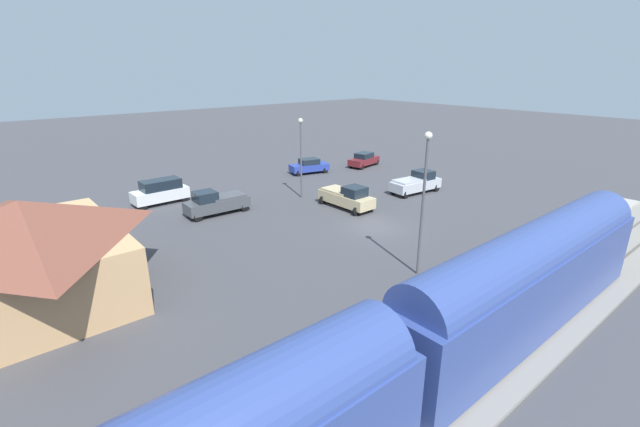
{
  "coord_description": "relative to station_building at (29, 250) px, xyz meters",
  "views": [
    {
      "loc": [
        -21.46,
        23.52,
        12.05
      ],
      "look_at": [
        3.04,
        2.99,
        1.0
      ],
      "focal_mm": 24.09,
      "sensor_mm": 36.0,
      "label": 1
    }
  ],
  "objects": [
    {
      "name": "ground_plane",
      "position": [
        -4.0,
        -22.0,
        -2.93
      ],
      "size": [
        200.0,
        200.0,
        0.0
      ],
      "primitive_type": "plane",
      "color": "#424247"
    },
    {
      "name": "railway_track",
      "position": [
        -18.0,
        -22.0,
        -2.84
      ],
      "size": [
        4.8,
        70.0,
        0.3
      ],
      "color": "gray",
      "rests_on": "ground"
    },
    {
      "name": "platform",
      "position": [
        -14.0,
        -22.0,
        -2.78
      ],
      "size": [
        3.2,
        46.0,
        0.3
      ],
      "color": "#A8A399",
      "rests_on": "ground"
    },
    {
      "name": "station_building",
      "position": [
        0.0,
        0.0,
        0.0
      ],
      "size": [
        11.62,
        9.26,
        5.65
      ],
      "color": "tan",
      "rests_on": "ground"
    },
    {
      "name": "pedestrian_on_platform",
      "position": [
        -14.16,
        -29.56,
        -1.65
      ],
      "size": [
        0.36,
        0.36,
        1.71
      ],
      "color": "#23284C",
      "rests_on": "platform"
    },
    {
      "name": "pickup_tan",
      "position": [
        0.91,
        -23.71,
        -1.91
      ],
      "size": [
        5.43,
        2.54,
        2.14
      ],
      "color": "#C6B284",
      "rests_on": "ground"
    },
    {
      "name": "sedan_blue",
      "position": [
        13.27,
        -29.28,
        -2.05
      ],
      "size": [
        2.88,
        4.81,
        1.74
      ],
      "color": "#283D9E",
      "rests_on": "ground"
    },
    {
      "name": "sedan_maroon",
      "position": [
        11.66,
        -36.78,
        -2.05
      ],
      "size": [
        2.65,
        4.76,
        1.74
      ],
      "color": "maroon",
      "rests_on": "ground"
    },
    {
      "name": "pickup_charcoal",
      "position": [
        6.89,
        -14.03,
        -1.91
      ],
      "size": [
        2.15,
        5.47,
        2.14
      ],
      "color": "#47494F",
      "rests_on": "ground"
    },
    {
      "name": "pickup_silver",
      "position": [
        0.02,
        -32.34,
        -1.91
      ],
      "size": [
        2.49,
        5.57,
        2.14
      ],
      "color": "silver",
      "rests_on": "ground"
    },
    {
      "name": "suv_white",
      "position": [
        12.89,
        -11.53,
        -1.78
      ],
      "size": [
        2.07,
        4.94,
        2.22
      ],
      "color": "white",
      "rests_on": "ground"
    },
    {
      "name": "light_pole_near_platform",
      "position": [
        -11.2,
        -18.19,
        2.42
      ],
      "size": [
        0.44,
        0.44,
        8.63
      ],
      "color": "#515156",
      "rests_on": "ground"
    },
    {
      "name": "light_pole_lot_center",
      "position": [
        6.04,
        -22.56,
        1.82
      ],
      "size": [
        0.44,
        0.44,
        7.52
      ],
      "color": "#515156",
      "rests_on": "ground"
    }
  ]
}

